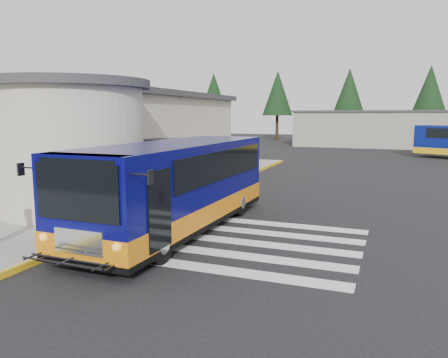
% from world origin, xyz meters
% --- Properties ---
extents(ground, '(140.00, 140.00, 0.00)m').
position_xyz_m(ground, '(0.00, 0.00, 0.00)').
color(ground, black).
rests_on(ground, ground).
extents(sidewalk, '(10.00, 34.00, 0.15)m').
position_xyz_m(sidewalk, '(-9.00, 4.00, 0.07)').
color(sidewalk, gray).
rests_on(sidewalk, ground).
extents(curb_strip, '(0.12, 34.00, 0.16)m').
position_xyz_m(curb_strip, '(-4.05, 4.00, 0.08)').
color(curb_strip, gold).
rests_on(curb_strip, ground).
extents(station_building, '(12.70, 18.70, 4.80)m').
position_xyz_m(station_building, '(-10.84, 6.91, 2.57)').
color(station_building, beige).
rests_on(station_building, ground).
extents(crosswalk, '(8.00, 5.35, 0.01)m').
position_xyz_m(crosswalk, '(-0.50, -0.80, 0.01)').
color(crosswalk, silver).
rests_on(crosswalk, ground).
extents(depot_building, '(26.40, 8.40, 4.20)m').
position_xyz_m(depot_building, '(6.00, 42.00, 2.11)').
color(depot_building, gray).
rests_on(depot_building, ground).
extents(tree_line, '(58.40, 4.40, 10.00)m').
position_xyz_m(tree_line, '(6.29, 50.00, 6.77)').
color(tree_line, black).
rests_on(tree_line, ground).
extents(transit_bus, '(3.64, 10.04, 2.82)m').
position_xyz_m(transit_bus, '(-2.29, -0.29, 1.35)').
color(transit_bus, '#070756').
rests_on(transit_bus, ground).
extents(pedestrian_b, '(0.81, 0.96, 1.77)m').
position_xyz_m(pedestrian_b, '(-7.50, -1.32, 1.04)').
color(pedestrian_b, black).
rests_on(pedestrian_b, sidewalk).
extents(bollard, '(0.09, 0.09, 1.08)m').
position_xyz_m(bollard, '(-4.80, -3.46, 0.69)').
color(bollard, black).
rests_on(bollard, sidewalk).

